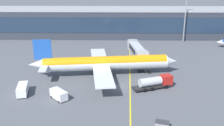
# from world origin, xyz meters

# --- Properties ---
(ground_plane) EXTENTS (700.00, 700.00, 0.00)m
(ground_plane) POSITION_xyz_m (0.00, 0.00, 0.00)
(ground_plane) COLOR #515459
(apron_lead_in_line) EXTENTS (3.92, 79.93, 0.01)m
(apron_lead_in_line) POSITION_xyz_m (3.14, 2.00, 0.00)
(apron_lead_in_line) COLOR yellow
(apron_lead_in_line) RESTS_ON ground_plane
(terminal_building) EXTENTS (201.90, 18.88, 13.93)m
(terminal_building) POSITION_xyz_m (-10.65, 63.78, 6.99)
(terminal_building) COLOR #2D333D
(terminal_building) RESTS_ON ground_plane
(main_airliner) EXTENTS (43.83, 34.96, 11.32)m
(main_airliner) POSITION_xyz_m (-4.05, 8.58, 3.83)
(main_airliner) COLOR silver
(main_airliner) RESTS_ON ground_plane
(jet_bridge) EXTENTS (5.92, 18.65, 6.53)m
(jet_bridge) POSITION_xyz_m (6.10, 20.02, 4.82)
(jet_bridge) COLOR #B2B7BC
(jet_bridge) RESTS_ON ground_plane
(fuel_tanker) EXTENTS (10.96, 6.28, 3.25)m
(fuel_tanker) POSITION_xyz_m (9.51, -0.87, 1.75)
(fuel_tanker) COLOR #232326
(fuel_tanker) RESTS_ON ground_plane
(crew_van) EXTENTS (4.92, 5.11, 2.30)m
(crew_van) POSITION_xyz_m (-14.36, -7.62, 1.31)
(crew_van) COLOR white
(crew_van) RESTS_ON ground_plane
(lavatory_truck) EXTENTS (3.49, 6.16, 2.50)m
(lavatory_truck) POSITION_xyz_m (-23.78, -5.28, 1.42)
(lavatory_truck) COLOR white
(lavatory_truck) RESTS_ON ground_plane
(baggage_cart_1) EXTENTS (2.98, 2.24, 1.48)m
(baggage_cart_1) POSITION_xyz_m (8.19, -19.91, 0.78)
(baggage_cart_1) COLOR gray
(baggage_cart_1) RESTS_ON ground_plane
(apron_light_mast_0) EXTENTS (2.80, 0.50, 21.46)m
(apron_light_mast_0) POSITION_xyz_m (29.69, 51.82, 12.68)
(apron_light_mast_0) COLOR gray
(apron_light_mast_0) RESTS_ON ground_plane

